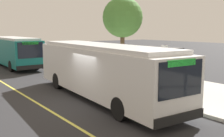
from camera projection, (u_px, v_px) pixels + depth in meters
ground_plane at (90, 103)px, 13.68m from camera, size 120.00×120.00×0.00m
sidewalk_curb at (169, 87)px, 17.20m from camera, size 44.00×6.40×0.15m
lane_stripe_center at (49, 110)px, 12.38m from camera, size 36.00×0.14×0.01m
transit_bus_main at (101, 69)px, 14.41m from camera, size 11.78×3.35×2.95m
transit_bus_second at (14, 51)px, 26.60m from camera, size 10.18×2.78×2.95m
bus_shelter at (157, 58)px, 17.16m from camera, size 2.90×1.60×2.48m
waiting_bench at (154, 78)px, 17.24m from camera, size 1.60×0.48×0.95m
route_sign_post at (164, 64)px, 13.97m from camera, size 0.44×0.08×2.80m
street_tree_near_shelter at (123, 18)px, 22.29m from camera, size 3.37×3.37×6.27m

